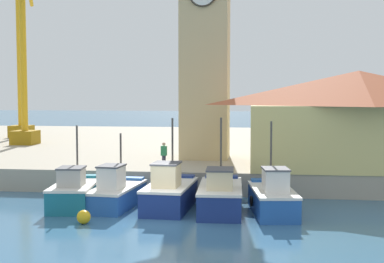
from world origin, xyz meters
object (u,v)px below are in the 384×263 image
(fishing_boat_center, at_px, (273,197))
(port_crane_far, at_px, (24,74))
(fishing_boat_far_left, at_px, (75,192))
(dock_worker_near_tower, at_px, (164,156))
(fishing_boat_left_outer, at_px, (117,193))
(fishing_boat_mid_left, at_px, (220,195))
(fishing_boat_left_inner, at_px, (170,193))
(clock_tower, at_px, (205,38))
(warehouse_right, at_px, (358,119))
(port_crane_near, at_px, (20,62))
(mooring_buoy, at_px, (84,217))

(fishing_boat_center, xyz_separation_m, port_crane_far, (-21.05, 18.76, 6.67))
(fishing_boat_far_left, bearing_deg, dock_worker_near_tower, 49.17)
(fishing_boat_far_left, height_order, dock_worker_near_tower, fishing_boat_far_left)
(fishing_boat_left_outer, height_order, fishing_boat_mid_left, fishing_boat_mid_left)
(fishing_boat_left_inner, bearing_deg, fishing_boat_mid_left, -3.63)
(dock_worker_near_tower, bearing_deg, clock_tower, 74.23)
(fishing_boat_center, distance_m, warehouse_right, 9.30)
(fishing_boat_left_outer, bearing_deg, port_crane_near, 123.68)
(port_crane_far, bearing_deg, clock_tower, -25.54)
(fishing_boat_mid_left, distance_m, port_crane_near, 34.84)
(fishing_boat_far_left, distance_m, mooring_buoy, 3.74)
(fishing_boat_mid_left, bearing_deg, warehouse_right, 41.42)
(fishing_boat_left_outer, xyz_separation_m, fishing_boat_left_inner, (2.76, -0.13, 0.09))
(fishing_boat_left_outer, xyz_separation_m, fishing_boat_mid_left, (5.31, -0.30, 0.05))
(fishing_boat_left_outer, distance_m, mooring_buoy, 3.69)
(fishing_boat_left_inner, relative_size, port_crane_far, 0.29)
(fishing_boat_far_left, bearing_deg, fishing_boat_center, -1.20)
(fishing_boat_center, height_order, port_crane_far, port_crane_far)
(fishing_boat_left_inner, bearing_deg, port_crane_near, 127.65)
(fishing_boat_mid_left, relative_size, warehouse_right, 0.41)
(fishing_boat_center, xyz_separation_m, port_crane_near, (-24.72, 25.80, 8.09))
(clock_tower, xyz_separation_m, mooring_buoy, (-3.96, -13.95, -9.19))
(fishing_boat_center, bearing_deg, fishing_boat_far_left, 178.80)
(fishing_boat_far_left, relative_size, warehouse_right, 0.36)
(fishing_boat_center, relative_size, clock_tower, 0.29)
(fishing_boat_center, relative_size, dock_worker_near_tower, 3.08)
(fishing_boat_left_outer, bearing_deg, dock_worker_near_tower, 67.58)
(fishing_boat_far_left, xyz_separation_m, port_crane_far, (-11.11, 18.56, 6.70))
(dock_worker_near_tower, bearing_deg, fishing_boat_mid_left, -50.72)
(warehouse_right, distance_m, mooring_buoy, 17.28)
(fishing_boat_far_left, height_order, fishing_boat_left_inner, fishing_boat_left_inner)
(fishing_boat_mid_left, distance_m, dock_worker_near_tower, 5.86)
(port_crane_near, bearing_deg, fishing_boat_center, -46.23)
(fishing_boat_left_inner, relative_size, fishing_boat_center, 0.99)
(fishing_boat_center, relative_size, port_crane_near, 0.26)
(port_crane_far, xyz_separation_m, dock_worker_near_tower, (14.91, -14.17, -5.28))
(clock_tower, xyz_separation_m, dock_worker_near_tower, (-1.75, -6.21, -7.32))
(fishing_boat_left_inner, xyz_separation_m, mooring_buoy, (-3.26, -3.49, -0.51))
(fishing_boat_left_inner, relative_size, clock_tower, 0.29)
(fishing_boat_mid_left, relative_size, dock_worker_near_tower, 3.27)
(clock_tower, relative_size, dock_worker_near_tower, 10.57)
(fishing_boat_mid_left, relative_size, mooring_buoy, 8.56)
(fishing_boat_far_left, bearing_deg, clock_tower, 62.37)
(fishing_boat_center, height_order, warehouse_right, warehouse_right)
(fishing_boat_far_left, relative_size, mooring_buoy, 7.48)
(fishing_boat_left_outer, bearing_deg, fishing_boat_mid_left, -3.19)
(fishing_boat_left_outer, bearing_deg, port_crane_far, 125.85)
(clock_tower, bearing_deg, mooring_buoy, -105.83)
(clock_tower, bearing_deg, fishing_boat_far_left, -117.63)
(warehouse_right, height_order, mooring_buoy, warehouse_right)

